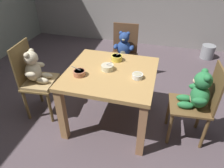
% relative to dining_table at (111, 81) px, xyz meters
% --- Properties ---
extents(ground_plane, '(5.20, 5.20, 0.04)m').
position_rel_dining_table_xyz_m(ground_plane, '(0.00, 0.00, -0.60)').
color(ground_plane, '#584A50').
extents(dining_table, '(0.97, 0.94, 0.71)m').
position_rel_dining_table_xyz_m(dining_table, '(0.00, 0.00, 0.00)').
color(dining_table, tan).
rests_on(dining_table, ground_plane).
extents(teddy_chair_near_left, '(0.41, 0.45, 0.94)m').
position_rel_dining_table_xyz_m(teddy_chair_near_left, '(-0.91, -0.07, -0.01)').
color(teddy_chair_near_left, brown).
rests_on(teddy_chair_near_left, ground_plane).
extents(teddy_chair_far_center, '(0.42, 0.41, 0.91)m').
position_rel_dining_table_xyz_m(teddy_chair_far_center, '(-0.05, 0.91, -0.03)').
color(teddy_chair_far_center, brown).
rests_on(teddy_chair_far_center, ground_plane).
extents(teddy_chair_near_right, '(0.44, 0.40, 0.91)m').
position_rel_dining_table_xyz_m(teddy_chair_near_right, '(0.93, -0.03, -0.00)').
color(teddy_chair_near_right, brown).
rests_on(teddy_chair_near_right, ground_plane).
extents(porridge_bowl_yellow_far_center, '(0.13, 0.13, 0.13)m').
position_rel_dining_table_xyz_m(porridge_bowl_yellow_far_center, '(0.00, 0.27, 0.16)').
color(porridge_bowl_yellow_far_center, yellow).
rests_on(porridge_bowl_yellow_far_center, dining_table).
extents(porridge_bowl_white_near_right, '(0.11, 0.11, 0.05)m').
position_rel_dining_table_xyz_m(porridge_bowl_white_near_right, '(0.30, -0.06, 0.15)').
color(porridge_bowl_white_near_right, silver).
rests_on(porridge_bowl_white_near_right, dining_table).
extents(porridge_bowl_terracotta_near_left, '(0.13, 0.13, 0.12)m').
position_rel_dining_table_xyz_m(porridge_bowl_terracotta_near_left, '(-0.30, -0.16, 0.15)').
color(porridge_bowl_terracotta_near_left, '#B66C4E').
rests_on(porridge_bowl_terracotta_near_left, dining_table).
extents(porridge_bowl_cream_center, '(0.14, 0.14, 0.13)m').
position_rel_dining_table_xyz_m(porridge_bowl_cream_center, '(-0.05, 0.03, 0.16)').
color(porridge_bowl_cream_center, beige).
rests_on(porridge_bowl_cream_center, dining_table).
extents(metal_pail, '(0.25, 0.25, 0.26)m').
position_rel_dining_table_xyz_m(metal_pail, '(1.35, 2.15, -0.45)').
color(metal_pail, '#93969B').
rests_on(metal_pail, ground_plane).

